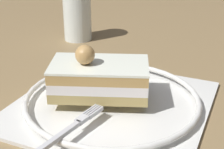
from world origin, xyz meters
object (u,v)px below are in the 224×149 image
object	(u,v)px
cake_slice	(102,78)
fork	(70,128)
drink_glass_near	(77,15)
dessert_plate	(112,101)

from	to	relation	value
cake_slice	fork	bearing A→B (deg)	90.11
fork	drink_glass_near	distance (m)	0.36
dessert_plate	fork	world-z (taller)	fork
dessert_plate	cake_slice	bearing A→B (deg)	-3.20
drink_glass_near	fork	bearing A→B (deg)	115.05
fork	dessert_plate	bearing A→B (deg)	-98.66
dessert_plate	cake_slice	size ratio (longest dim) A/B	1.79
cake_slice	fork	distance (m)	0.09
drink_glass_near	cake_slice	bearing A→B (deg)	122.91
dessert_plate	fork	xyz separation A→B (m)	(0.01, 0.09, 0.01)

